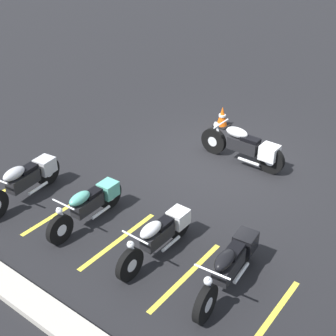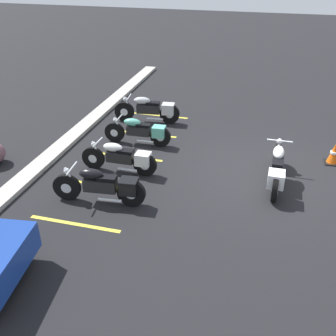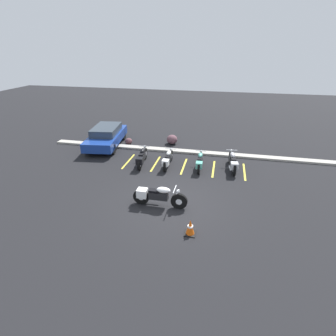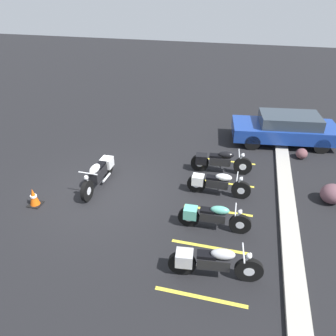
% 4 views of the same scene
% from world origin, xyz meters
% --- Properties ---
extents(ground, '(60.00, 60.00, 0.00)m').
position_xyz_m(ground, '(0.00, 0.00, 0.00)').
color(ground, black).
extents(motorcycle_white_featured, '(2.29, 0.64, 0.90)m').
position_xyz_m(motorcycle_white_featured, '(-0.48, -0.28, 0.48)').
color(motorcycle_white_featured, black).
rests_on(motorcycle_white_featured, ground).
extents(parked_bike_0, '(0.63, 2.20, 0.87)m').
position_xyz_m(parked_bike_0, '(-2.31, 3.52, 0.46)').
color(parked_bike_0, black).
rests_on(parked_bike_0, ground).
extents(parked_bike_1, '(0.58, 2.07, 0.81)m').
position_xyz_m(parked_bike_1, '(-0.86, 3.60, 0.43)').
color(parked_bike_1, black).
rests_on(parked_bike_1, ground).
extents(parked_bike_2, '(0.57, 2.05, 0.81)m').
position_xyz_m(parked_bike_2, '(0.87, 3.69, 0.43)').
color(parked_bike_2, black).
rests_on(parked_bike_2, ground).
extents(parked_bike_3, '(0.67, 2.22, 0.87)m').
position_xyz_m(parked_bike_3, '(2.59, 3.92, 0.46)').
color(parked_bike_3, black).
rests_on(parked_bike_3, ground).
extents(concrete_curb, '(18.00, 0.50, 0.12)m').
position_xyz_m(concrete_curb, '(0.00, 5.88, 0.06)').
color(concrete_curb, '#A8A399').
rests_on(concrete_curb, ground).
extents(traffic_cone, '(0.40, 0.40, 0.59)m').
position_xyz_m(traffic_cone, '(1.11, -1.79, 0.28)').
color(traffic_cone, black).
rests_on(traffic_cone, ground).
extents(stall_line_0, '(0.10, 2.10, 0.00)m').
position_xyz_m(stall_line_0, '(-3.24, 3.82, 0.00)').
color(stall_line_0, gold).
rests_on(stall_line_0, ground).
extents(stall_line_1, '(0.10, 2.10, 0.00)m').
position_xyz_m(stall_line_1, '(-1.62, 3.82, 0.00)').
color(stall_line_1, gold).
rests_on(stall_line_1, ground).
extents(stall_line_2, '(0.10, 2.10, 0.00)m').
position_xyz_m(stall_line_2, '(0.00, 3.82, 0.00)').
color(stall_line_2, gold).
rests_on(stall_line_2, ground).
extents(stall_line_3, '(0.10, 2.10, 0.00)m').
position_xyz_m(stall_line_3, '(1.62, 3.82, 0.00)').
color(stall_line_3, gold).
rests_on(stall_line_3, ground).
extents(stall_line_4, '(0.10, 2.10, 0.00)m').
position_xyz_m(stall_line_4, '(3.24, 3.82, 0.00)').
color(stall_line_4, gold).
rests_on(stall_line_4, ground).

